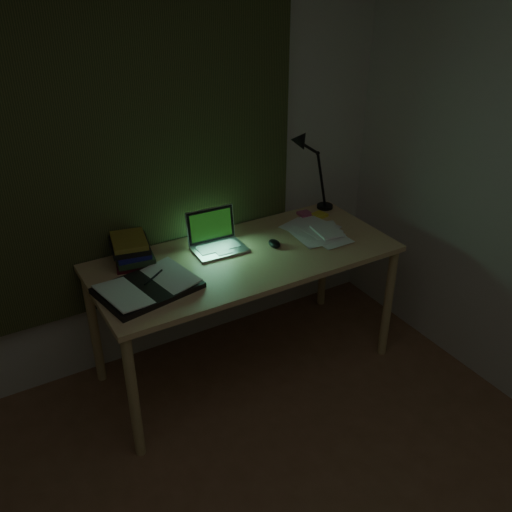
{
  "coord_description": "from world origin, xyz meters",
  "views": [
    {
      "loc": [
        -0.73,
        -0.83,
        2.28
      ],
      "look_at": [
        0.59,
        1.43,
        0.82
      ],
      "focal_mm": 40.0,
      "sensor_mm": 36.0,
      "label": 1
    }
  ],
  "objects_px": {
    "laptop": "(219,234)",
    "loose_papers": "(319,233)",
    "open_textbook": "(148,287)",
    "desk": "(246,313)",
    "book_stack": "(132,250)",
    "desk_lamp": "(327,167)"
  },
  "relations": [
    {
      "from": "desk",
      "to": "loose_papers",
      "type": "bearing_deg",
      "value": 0.83
    },
    {
      "from": "loose_papers",
      "to": "desk_lamp",
      "type": "height_order",
      "value": "desk_lamp"
    },
    {
      "from": "open_textbook",
      "to": "laptop",
      "type": "bearing_deg",
      "value": 10.33
    },
    {
      "from": "open_textbook",
      "to": "book_stack",
      "type": "height_order",
      "value": "book_stack"
    },
    {
      "from": "desk",
      "to": "laptop",
      "type": "bearing_deg",
      "value": 127.78
    },
    {
      "from": "open_textbook",
      "to": "loose_papers",
      "type": "height_order",
      "value": "open_textbook"
    },
    {
      "from": "book_stack",
      "to": "desk_lamp",
      "type": "distance_m",
      "value": 1.33
    },
    {
      "from": "loose_papers",
      "to": "desk_lamp",
      "type": "xyz_separation_m",
      "value": [
        0.25,
        0.29,
        0.27
      ]
    },
    {
      "from": "loose_papers",
      "to": "open_textbook",
      "type": "bearing_deg",
      "value": -176.02
    },
    {
      "from": "desk",
      "to": "loose_papers",
      "type": "relative_size",
      "value": 5.09
    },
    {
      "from": "loose_papers",
      "to": "desk_lamp",
      "type": "bearing_deg",
      "value": 48.71
    },
    {
      "from": "desk_lamp",
      "to": "laptop",
      "type": "bearing_deg",
      "value": -162.66
    },
    {
      "from": "desk",
      "to": "desk_lamp",
      "type": "xyz_separation_m",
      "value": [
        0.76,
        0.29,
        0.66
      ]
    },
    {
      "from": "laptop",
      "to": "desk_lamp",
      "type": "distance_m",
      "value": 0.88
    },
    {
      "from": "book_stack",
      "to": "loose_papers",
      "type": "xyz_separation_m",
      "value": [
        1.06,
        -0.22,
        -0.07
      ]
    },
    {
      "from": "open_textbook",
      "to": "desk",
      "type": "bearing_deg",
      "value": -4.11
    },
    {
      "from": "open_textbook",
      "to": "book_stack",
      "type": "relative_size",
      "value": 2.01
    },
    {
      "from": "desk",
      "to": "laptop",
      "type": "height_order",
      "value": "laptop"
    },
    {
      "from": "desk_lamp",
      "to": "desk",
      "type": "bearing_deg",
      "value": -152.87
    },
    {
      "from": "desk",
      "to": "book_stack",
      "type": "bearing_deg",
      "value": 157.4
    },
    {
      "from": "laptop",
      "to": "desk",
      "type": "bearing_deg",
      "value": -49.78
    },
    {
      "from": "laptop",
      "to": "loose_papers",
      "type": "relative_size",
      "value": 0.98
    }
  ]
}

